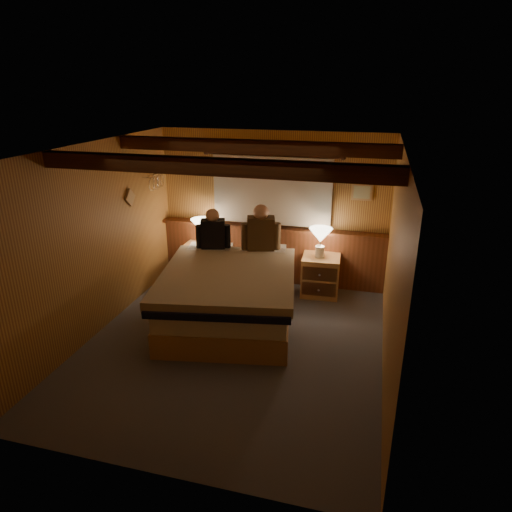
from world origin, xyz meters
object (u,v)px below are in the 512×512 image
(nightstand_left, at_px, (201,263))
(lamp_left, at_px, (202,227))
(person_left, at_px, (213,232))
(person_right, at_px, (261,231))
(lamp_right, at_px, (320,237))
(nightstand_right, at_px, (320,275))
(bed, at_px, (230,294))
(duffel_bag, at_px, (188,295))

(nightstand_left, bearing_deg, lamp_left, -9.35)
(lamp_left, bearing_deg, nightstand_left, 170.29)
(person_left, height_order, person_right, person_right)
(lamp_right, bearing_deg, nightstand_right, 36.40)
(bed, height_order, lamp_left, lamp_left)
(nightstand_right, bearing_deg, bed, -137.10)
(nightstand_right, distance_m, lamp_right, 0.62)
(nightstand_left, relative_size, person_right, 0.86)
(nightstand_left, relative_size, duffel_bag, 1.21)
(nightstand_right, bearing_deg, person_right, -165.77)
(duffel_bag, bearing_deg, bed, -35.87)
(person_right, relative_size, duffel_bag, 1.40)
(nightstand_left, distance_m, person_right, 1.32)
(person_right, distance_m, duffel_bag, 1.43)
(person_left, distance_m, person_right, 0.71)
(person_left, xyz_separation_m, person_right, (0.70, 0.11, 0.04))
(bed, distance_m, person_left, 1.07)
(bed, relative_size, person_left, 3.93)
(nightstand_left, xyz_separation_m, duffel_bag, (0.12, -0.85, -0.16))
(bed, height_order, duffel_bag, bed)
(bed, height_order, nightstand_left, bed)
(nightstand_left, bearing_deg, lamp_right, -0.29)
(nightstand_left, distance_m, duffel_bag, 0.88)
(nightstand_left, height_order, nightstand_right, nightstand_right)
(bed, bearing_deg, person_right, 65.90)
(lamp_left, bearing_deg, lamp_right, -0.41)
(nightstand_right, distance_m, lamp_left, 1.99)
(bed, relative_size, nightstand_right, 4.01)
(nightstand_left, xyz_separation_m, person_right, (1.08, -0.28, 0.72))
(lamp_right, height_order, duffel_bag, lamp_right)
(nightstand_right, bearing_deg, nightstand_left, 176.72)
(nightstand_left, bearing_deg, person_left, -45.55)
(nightstand_right, xyz_separation_m, duffel_bag, (-1.83, -0.85, -0.17))
(lamp_left, xyz_separation_m, person_right, (1.03, -0.27, 0.10))
(bed, xyz_separation_m, person_right, (0.21, 0.85, 0.64))
(nightstand_right, xyz_separation_m, person_right, (-0.87, -0.27, 0.72))
(bed, xyz_separation_m, duffel_bag, (-0.74, 0.28, -0.25))
(bed, height_order, lamp_right, lamp_right)
(bed, distance_m, person_right, 1.09)
(nightstand_left, xyz_separation_m, person_left, (0.37, -0.39, 0.69))
(bed, distance_m, duffel_bag, 0.83)
(lamp_left, relative_size, lamp_right, 1.00)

